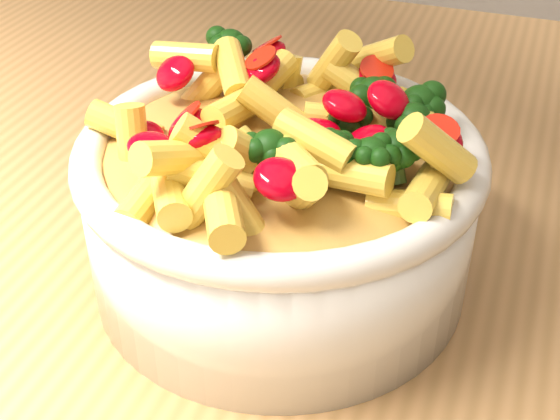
% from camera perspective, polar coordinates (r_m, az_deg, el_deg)
% --- Properties ---
extents(table, '(1.20, 0.80, 0.90)m').
position_cam_1_polar(table, '(0.58, 9.96, -9.32)').
color(table, '#B2804C').
rests_on(table, ground).
extents(serving_bowl, '(0.22, 0.22, 0.10)m').
position_cam_1_polar(serving_bowl, '(0.44, 0.00, 0.13)').
color(serving_bowl, silver).
rests_on(serving_bowl, table).
extents(pasta_salad, '(0.18, 0.18, 0.04)m').
position_cam_1_polar(pasta_salad, '(0.41, 0.00, 6.98)').
color(pasta_salad, '#FFDF50').
rests_on(pasta_salad, serving_bowl).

